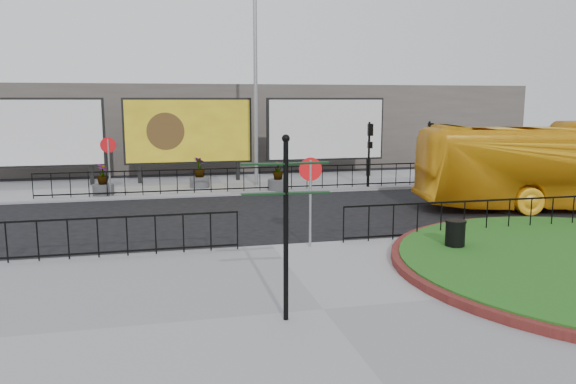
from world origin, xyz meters
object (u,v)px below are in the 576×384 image
object	(u,v)px
billboard_mid	(189,131)
litter_bin	(455,237)
planter_a	(103,184)
lamp_post	(256,84)
planter_c	(278,180)
bus	(576,166)
fingerpost_sign	(286,210)
planter_b	(200,176)

from	to	relation	value
billboard_mid	litter_bin	world-z (taller)	billboard_mid
planter_a	litter_bin	bearing A→B (deg)	-50.17
lamp_post	planter_c	size ratio (longest dim) A/B	6.90
bus	planter_c	size ratio (longest dim) A/B	8.85
fingerpost_sign	litter_bin	xyz separation A→B (m)	(5.32, 3.35, -1.60)
billboard_mid	bus	xyz separation A→B (m)	(13.97, -9.73, -0.95)
lamp_post	planter_c	world-z (taller)	lamp_post
billboard_mid	lamp_post	bearing A→B (deg)	-33.25
litter_bin	bus	world-z (taller)	bus
fingerpost_sign	planter_b	xyz separation A→B (m)	(-0.34, 16.34, -1.55)
fingerpost_sign	bus	world-z (taller)	fingerpost_sign
planter_c	lamp_post	bearing A→B (deg)	113.41
planter_a	planter_b	world-z (taller)	planter_b
billboard_mid	bus	world-z (taller)	billboard_mid
bus	planter_a	xyz separation A→B (m)	(-17.79, 6.54, -1.06)
litter_bin	planter_b	size ratio (longest dim) A/B	0.64
billboard_mid	lamp_post	distance (m)	4.23
lamp_post	fingerpost_sign	size ratio (longest dim) A/B	2.71
planter_b	billboard_mid	bearing A→B (deg)	99.76
fingerpost_sign	planter_a	distance (m)	15.85
litter_bin	planter_c	world-z (taller)	planter_c
fingerpost_sign	bus	size ratio (longest dim) A/B	0.29
planter_a	fingerpost_sign	bearing A→B (deg)	-73.42
billboard_mid	planter_b	distance (m)	2.81
planter_a	planter_c	xyz separation A→B (m)	(7.52, -0.38, -0.01)
lamp_post	litter_bin	bearing A→B (deg)	-77.03
planter_b	planter_c	size ratio (longest dim) A/B	1.05
billboard_mid	planter_c	size ratio (longest dim) A/B	4.63
lamp_post	planter_c	bearing A→B (deg)	-66.59
billboard_mid	planter_a	distance (m)	5.37
fingerpost_sign	litter_bin	bearing A→B (deg)	38.72
fingerpost_sign	planter_c	size ratio (longest dim) A/B	2.55
lamp_post	planter_c	xyz separation A→B (m)	(0.69, -1.60, -4.25)
lamp_post	planter_c	distance (m)	4.59
billboard_mid	litter_bin	distance (m)	16.25
planter_a	planter_b	size ratio (longest dim) A/B	0.95
lamp_post	bus	xyz separation A→B (m)	(10.96, -7.76, -3.17)
litter_bin	bus	xyz separation A→B (m)	(7.97, 5.23, 1.08)
bus	planter_c	world-z (taller)	bus
billboard_mid	fingerpost_sign	distance (m)	18.33
lamp_post	litter_bin	world-z (taller)	lamp_post
litter_bin	planter_c	distance (m)	11.62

